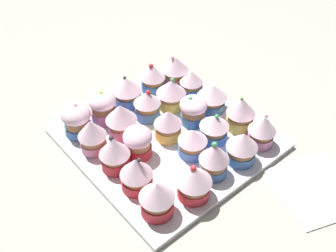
% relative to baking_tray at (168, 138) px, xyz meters
% --- Properties ---
extents(ground_plane, '(1.80, 1.80, 0.03)m').
position_rel_baking_tray_xyz_m(ground_plane, '(0.00, 0.00, -0.02)').
color(ground_plane, '#B2A899').
extents(baking_tray, '(0.38, 0.38, 0.01)m').
position_rel_baking_tray_xyz_m(baking_tray, '(0.00, 0.00, 0.00)').
color(baking_tray, silver).
rests_on(baking_tray, ground_plane).
extents(cupcake_0, '(0.06, 0.06, 0.08)m').
position_rel_baking_tray_xyz_m(cupcake_0, '(-0.14, -0.13, 0.04)').
color(cupcake_0, pink).
rests_on(cupcake_0, baking_tray).
extents(cupcake_1, '(0.06, 0.06, 0.08)m').
position_rel_baking_tray_xyz_m(cupcake_1, '(-0.08, -0.14, 0.05)').
color(cupcake_1, '#EFC651').
rests_on(cupcake_1, baking_tray).
extents(cupcake_2, '(0.07, 0.07, 0.07)m').
position_rel_baking_tray_xyz_m(cupcake_2, '(0.01, -0.13, 0.04)').
color(cupcake_2, '#477AC6').
rests_on(cupcake_2, baking_tray).
extents(cupcake_3, '(0.06, 0.06, 0.06)m').
position_rel_baking_tray_xyz_m(cupcake_3, '(0.08, -0.14, 0.04)').
color(cupcake_3, '#477AC6').
rests_on(cupcake_3, baking_tray).
extents(cupcake_4, '(0.06, 0.06, 0.08)m').
position_rel_baking_tray_xyz_m(cupcake_4, '(0.13, -0.14, 0.05)').
color(cupcake_4, pink).
rests_on(cupcake_4, baking_tray).
extents(cupcake_5, '(0.06, 0.06, 0.07)m').
position_rel_baking_tray_xyz_m(cupcake_5, '(-0.14, -0.07, 0.04)').
color(cupcake_5, '#477AC6').
rests_on(cupcake_5, baking_tray).
extents(cupcake_6, '(0.06, 0.06, 0.07)m').
position_rel_baking_tray_xyz_m(cupcake_6, '(-0.07, -0.07, 0.04)').
color(cupcake_6, '#477AC6').
rests_on(cupcake_6, baking_tray).
extents(cupcake_7, '(0.06, 0.06, 0.07)m').
position_rel_baking_tray_xyz_m(cupcake_7, '(0.00, -0.07, 0.04)').
color(cupcake_7, '#477AC6').
rests_on(cupcake_7, baking_tray).
extents(cupcake_8, '(0.07, 0.07, 0.08)m').
position_rel_baking_tray_xyz_m(cupcake_8, '(0.07, -0.07, 0.04)').
color(cupcake_8, '#EFC651').
rests_on(cupcake_8, baking_tray).
extents(cupcake_9, '(0.06, 0.06, 0.07)m').
position_rel_baking_tray_xyz_m(cupcake_9, '(0.15, -0.08, 0.04)').
color(cupcake_9, '#477AC6').
rests_on(cupcake_9, baking_tray).
extents(cupcake_10, '(0.06, 0.06, 0.08)m').
position_rel_baking_tray_xyz_m(cupcake_10, '(-0.13, -0.00, 0.05)').
color(cupcake_10, '#477AC6').
rests_on(cupcake_10, baking_tray).
extents(cupcake_11, '(0.06, 0.06, 0.06)m').
position_rel_baking_tray_xyz_m(cupcake_11, '(-0.07, -0.01, 0.04)').
color(cupcake_11, '#477AC6').
rests_on(cupcake_11, baking_tray).
extents(cupcake_12, '(0.06, 0.06, 0.07)m').
position_rel_baking_tray_xyz_m(cupcake_12, '(0.00, 0.00, 0.04)').
color(cupcake_12, '#EFC651').
rests_on(cupcake_12, baking_tray).
extents(cupcake_13, '(0.06, 0.06, 0.07)m').
position_rel_baking_tray_xyz_m(cupcake_13, '(0.08, -0.01, 0.04)').
color(cupcake_13, '#477AC6').
rests_on(cupcake_13, baking_tray).
extents(cupcake_14, '(0.07, 0.07, 0.07)m').
position_rel_baking_tray_xyz_m(cupcake_14, '(0.14, 0.00, 0.04)').
color(cupcake_14, '#477AC6').
rests_on(cupcake_14, baking_tray).
extents(cupcake_15, '(0.07, 0.07, 0.08)m').
position_rel_baking_tray_xyz_m(cupcake_15, '(-0.15, 0.06, 0.04)').
color(cupcake_15, '#D1333D').
rests_on(cupcake_15, baking_tray).
extents(cupcake_16, '(0.06, 0.06, 0.07)m').
position_rel_baking_tray_xyz_m(cupcake_16, '(-0.00, 0.08, 0.04)').
color(cupcake_16, '#D1333D').
rests_on(cupcake_16, baking_tray).
extents(cupcake_17, '(0.07, 0.07, 0.08)m').
position_rel_baking_tray_xyz_m(cupcake_17, '(0.07, 0.07, 0.05)').
color(cupcake_17, pink).
rests_on(cupcake_17, baking_tray).
extents(cupcake_18, '(0.06, 0.06, 0.08)m').
position_rel_baking_tray_xyz_m(cupcake_18, '(0.13, 0.07, 0.04)').
color(cupcake_18, pink).
rests_on(cupcake_18, baking_tray).
extents(cupcake_19, '(0.06, 0.06, 0.08)m').
position_rel_baking_tray_xyz_m(cupcake_19, '(-0.13, 0.14, 0.05)').
color(cupcake_19, '#D1333D').
rests_on(cupcake_19, baking_tray).
extents(cupcake_20, '(0.06, 0.06, 0.08)m').
position_rel_baking_tray_xyz_m(cupcake_20, '(-0.07, 0.13, 0.04)').
color(cupcake_20, '#D1333D').
rests_on(cupcake_20, baking_tray).
extents(cupcake_21, '(0.06, 0.06, 0.08)m').
position_rel_baking_tray_xyz_m(cupcake_21, '(0.00, 0.13, 0.05)').
color(cupcake_21, '#D1333D').
rests_on(cupcake_21, baking_tray).
extents(cupcake_22, '(0.06, 0.06, 0.08)m').
position_rel_baking_tray_xyz_m(cupcake_22, '(0.07, 0.14, 0.05)').
color(cupcake_22, pink).
rests_on(cupcake_22, baking_tray).
extents(cupcake_23, '(0.06, 0.06, 0.07)m').
position_rel_baking_tray_xyz_m(cupcake_23, '(0.13, 0.14, 0.04)').
color(cupcake_23, '#477AC6').
rests_on(cupcake_23, baking_tray).
extents(napkin, '(0.19, 0.19, 0.01)m').
position_rel_baking_tray_xyz_m(napkin, '(-0.29, -0.13, -0.00)').
color(napkin, white).
rests_on(napkin, ground_plane).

